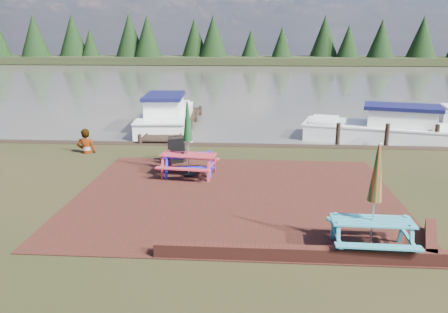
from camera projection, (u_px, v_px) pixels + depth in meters
ground at (234, 210)px, 11.38m from camera, size 120.00×120.00×0.00m
paving at (235, 196)px, 12.34m from camera, size 9.00×7.50×0.02m
brick_wall at (333, 251)px, 8.87m from camera, size 6.21×1.79×0.30m
water at (250, 79)px, 46.97m from camera, size 120.00×60.00×0.02m
far_treeline at (252, 43)px, 74.00m from camera, size 120.00×10.00×8.10m
picnic_table_teal at (373, 215)px, 8.97m from camera, size 1.70×1.52×2.31m
picnic_table_red at (188, 151)px, 13.89m from camera, size 1.92×1.75×2.41m
picnic_table_blue at (189, 151)px, 14.07m from camera, size 1.80×1.64×2.24m
chalkboard at (177, 150)px, 15.37m from camera, size 0.63×0.81×0.96m
jetty at (176, 122)px, 22.43m from camera, size 1.76×9.08×1.00m
boat_jetty at (167, 117)px, 22.43m from camera, size 2.89×7.01×1.98m
boat_near at (385, 130)px, 19.48m from camera, size 7.11×3.99×1.82m
person at (85, 129)px, 16.65m from camera, size 0.75×0.55×1.91m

